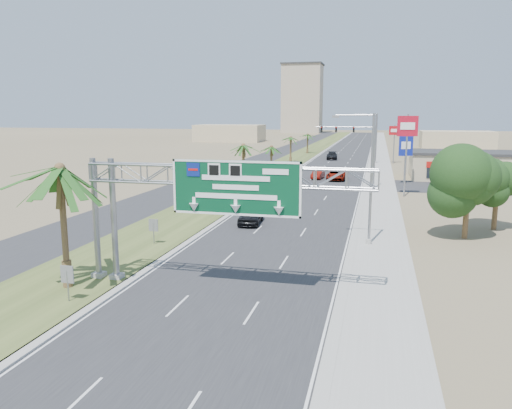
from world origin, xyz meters
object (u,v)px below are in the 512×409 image
at_px(palm_near, 60,169).
at_px(car_mid_lane, 318,174).
at_px(store_building, 472,166).
at_px(signal_mast, 362,144).
at_px(sign_gantry, 211,185).
at_px(car_right_lane, 337,175).
at_px(car_far, 332,156).
at_px(pole_sign_red_near, 407,132).
at_px(pole_sign_blue, 406,147).
at_px(pole_sign_red_far, 395,133).
at_px(car_left_lane, 251,215).

height_order(palm_near, car_mid_lane, palm_near).
distance_m(store_building, car_mid_lane, 23.63).
distance_m(palm_near, signal_mast, 65.60).
distance_m(sign_gantry, car_right_lane, 50.50).
distance_m(store_building, car_far, 37.41).
bearing_deg(car_right_lane, signal_mast, 77.66).
distance_m(pole_sign_red_near, pole_sign_blue, 11.69).
xyz_separation_m(palm_near, pole_sign_red_far, (20.20, 80.83, -0.84)).
bearing_deg(car_right_lane, store_building, 19.11).
relative_size(sign_gantry, car_left_lane, 3.52).
bearing_deg(car_mid_lane, car_left_lane, -89.03).
distance_m(signal_mast, store_building, 18.08).
xyz_separation_m(car_mid_lane, pole_sign_red_far, (12.01, 28.03, 5.39)).
bearing_deg(pole_sign_blue, car_far, 110.25).
bearing_deg(pole_sign_blue, sign_gantry, -104.95).
bearing_deg(pole_sign_red_near, car_left_lane, -126.94).
height_order(car_right_lane, car_far, car_right_lane).
distance_m(signal_mast, pole_sign_blue, 15.64).
height_order(palm_near, car_left_lane, palm_near).
relative_size(car_right_lane, pole_sign_red_far, 0.76).
bearing_deg(sign_gantry, pole_sign_blue, 75.05).
bearing_deg(palm_near, sign_gantry, 13.32).
height_order(signal_mast, car_left_lane, signal_mast).
bearing_deg(pole_sign_red_far, car_right_lane, -107.37).
height_order(sign_gantry, car_far, sign_gantry).
xyz_separation_m(signal_mast, store_building, (16.83, -5.97, -2.85)).
bearing_deg(store_building, car_left_lane, -123.02).
height_order(palm_near, store_building, palm_near).
relative_size(car_left_lane, car_far, 0.84).
height_order(sign_gantry, car_left_lane, sign_gantry).
height_order(sign_gantry, store_building, sign_gantry).
bearing_deg(sign_gantry, car_right_lane, 86.51).
relative_size(palm_near, car_mid_lane, 1.98).
relative_size(store_building, pole_sign_blue, 2.48).
bearing_deg(store_building, pole_sign_red_far, 115.73).
bearing_deg(car_far, signal_mast, -76.44).
bearing_deg(pole_sign_red_near, pole_sign_blue, 87.39).
height_order(car_mid_lane, pole_sign_blue, pole_sign_blue).
bearing_deg(signal_mast, pole_sign_red_far, 70.95).
bearing_deg(signal_mast, store_building, -19.54).
xyz_separation_m(car_right_lane, pole_sign_red_far, (9.00, 28.77, 5.27)).
bearing_deg(pole_sign_red_far, signal_mast, -109.05).
bearing_deg(sign_gantry, car_mid_lane, 89.95).
height_order(palm_near, car_right_lane, palm_near).
height_order(store_building, pole_sign_red_far, pole_sign_red_far).
xyz_separation_m(palm_near, pole_sign_blue, (20.92, 49.77, -1.63)).
relative_size(car_left_lane, pole_sign_red_far, 0.61).
height_order(palm_near, signal_mast, palm_near).
distance_m(signal_mast, pole_sign_red_near, 26.47).
relative_size(palm_near, pole_sign_red_far, 1.08).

